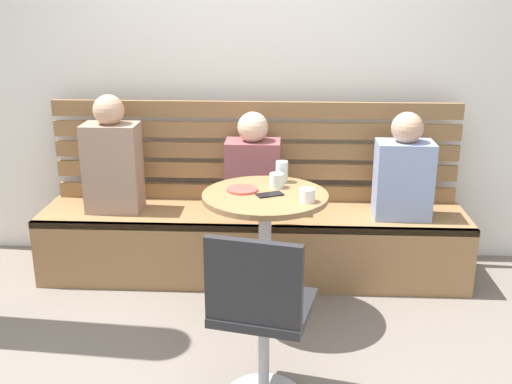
# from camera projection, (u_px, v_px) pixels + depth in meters

# --- Properties ---
(back_wall) EXTENTS (5.20, 0.10, 2.90)m
(back_wall) POSITION_uv_depth(u_px,v_px,m) (256.00, 43.00, 3.97)
(back_wall) COLOR silver
(back_wall) RESTS_ON ground
(booth_bench) EXTENTS (2.70, 0.52, 0.44)m
(booth_bench) POSITION_uv_depth(u_px,v_px,m) (253.00, 244.00, 3.94)
(booth_bench) COLOR olive
(booth_bench) RESTS_ON ground
(booth_backrest) EXTENTS (2.65, 0.04, 0.66)m
(booth_backrest) POSITION_uv_depth(u_px,v_px,m) (255.00, 151.00, 3.99)
(booth_backrest) COLOR olive
(booth_backrest) RESTS_ON booth_bench
(cafe_table) EXTENTS (0.68, 0.68, 0.74)m
(cafe_table) POSITION_uv_depth(u_px,v_px,m) (265.00, 232.00, 3.33)
(cafe_table) COLOR #ADADB2
(cafe_table) RESTS_ON ground
(white_chair) EXTENTS (0.48, 0.48, 0.85)m
(white_chair) POSITION_uv_depth(u_px,v_px,m) (260.00, 316.00, 2.58)
(white_chair) COLOR #ADADB2
(white_chair) RESTS_ON ground
(person_adult) EXTENTS (0.34, 0.22, 0.74)m
(person_adult) POSITION_uv_depth(u_px,v_px,m) (112.00, 160.00, 3.80)
(person_adult) COLOR #9E7F6B
(person_adult) RESTS_ON booth_bench
(person_child_left) EXTENTS (0.34, 0.22, 0.63)m
(person_child_left) POSITION_uv_depth(u_px,v_px,m) (252.00, 168.00, 3.82)
(person_child_left) COLOR brown
(person_child_left) RESTS_ON booth_bench
(person_child_middle) EXTENTS (0.34, 0.22, 0.66)m
(person_child_middle) POSITION_uv_depth(u_px,v_px,m) (404.00, 172.00, 3.70)
(person_child_middle) COLOR #8C9EC6
(person_child_middle) RESTS_ON booth_bench
(cup_glass_tall) EXTENTS (0.07, 0.07, 0.12)m
(cup_glass_tall) POSITION_uv_depth(u_px,v_px,m) (282.00, 172.00, 3.45)
(cup_glass_tall) COLOR silver
(cup_glass_tall) RESTS_ON cafe_table
(cup_ceramic_white) EXTENTS (0.08, 0.08, 0.07)m
(cup_ceramic_white) POSITION_uv_depth(u_px,v_px,m) (307.00, 195.00, 3.13)
(cup_ceramic_white) COLOR white
(cup_ceramic_white) RESTS_ON cafe_table
(cup_glass_short) EXTENTS (0.08, 0.08, 0.08)m
(cup_glass_short) POSITION_uv_depth(u_px,v_px,m) (277.00, 180.00, 3.36)
(cup_glass_short) COLOR silver
(cup_glass_short) RESTS_ON cafe_table
(plate_small) EXTENTS (0.17, 0.17, 0.01)m
(plate_small) POSITION_uv_depth(u_px,v_px,m) (242.00, 190.00, 3.31)
(plate_small) COLOR #DB4C42
(plate_small) RESTS_ON cafe_table
(phone_on_table) EXTENTS (0.16, 0.12, 0.01)m
(phone_on_table) POSITION_uv_depth(u_px,v_px,m) (270.00, 195.00, 3.24)
(phone_on_table) COLOR black
(phone_on_table) RESTS_ON cafe_table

